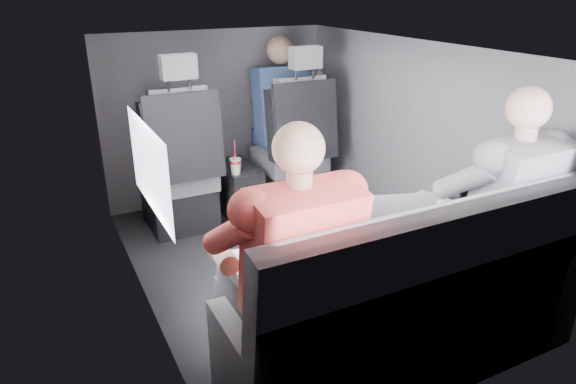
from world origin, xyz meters
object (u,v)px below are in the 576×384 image
laptop_silver (386,227)px  passenger_front_right (281,106)px  front_seat_right (293,159)px  rear_bench (401,315)px  passenger_rear_left (285,268)px  laptop_white (270,255)px  laptop_black (472,202)px  passenger_rear_right (491,212)px  center_console (238,190)px  front_seat_left (180,177)px  soda_cup (235,165)px

laptop_silver → passenger_front_right: 1.99m
front_seat_right → rear_bench: 1.96m
passenger_rear_left → passenger_front_right: passenger_front_right is taller
laptop_white → front_seat_right: bearing=59.6°
front_seat_right → laptop_black: size_ratio=3.53×
laptop_white → passenger_rear_right: bearing=-6.9°
center_console → passenger_rear_right: 1.99m
laptop_white → rear_bench: bearing=-23.3°
passenger_rear_right → passenger_front_right: 2.07m
center_console → passenger_front_right: passenger_front_right is taller
center_console → laptop_white: bearing=-107.3°
laptop_black → passenger_rear_left: bearing=-172.3°
laptop_black → front_seat_left: bearing=123.0°
passenger_front_right → passenger_rear_left: bearing=-115.8°
rear_bench → passenger_rear_right: bearing=9.2°
laptop_silver → rear_bench: bearing=-103.5°
front_seat_left → passenger_rear_left: (-0.08, -1.81, 0.24)m
laptop_silver → passenger_rear_left: (-0.58, -0.13, 0.01)m
laptop_white → front_seat_left: bearing=87.2°
center_console → laptop_black: size_ratio=1.34×
soda_cup → passenger_front_right: 0.73m
passenger_rear_left → passenger_rear_right: bearing=-0.0°
front_seat_left → soda_cup: (0.37, -0.12, 0.06)m
front_seat_left → passenger_front_right: bearing=15.7°
passenger_rear_left → passenger_rear_right: (1.11, -0.00, 0.01)m
laptop_black → laptop_silver: bearing=-176.9°
laptop_white → laptop_silver: laptop_silver is taller
rear_bench → front_seat_right: bearing=76.7°
laptop_black → passenger_front_right: 1.92m
laptop_white → passenger_front_right: bearing=62.6°
soda_cup → laptop_silver: size_ratio=0.64×
passenger_rear_left → passenger_rear_right: size_ratio=0.98×
front_seat_left → passenger_rear_right: 2.10m
center_console → laptop_silver: bearing=-88.2°
rear_bench → laptop_silver: (0.05, 0.22, 0.32)m
front_seat_right → passenger_rear_right: size_ratio=0.99×
passenger_rear_left → laptop_silver: bearing=12.2°
center_console → passenger_rear_left: size_ratio=0.38×
center_console → laptop_silver: laptop_silver is taller
front_seat_right → laptop_black: bearing=-84.0°
laptop_black → center_console: bearing=110.2°
front_seat_right → center_console: bearing=174.9°
front_seat_right → center_console: (-0.45, 0.04, -0.20)m
soda_cup → laptop_white: size_ratio=0.80×
soda_cup → passenger_rear_right: 1.82m
passenger_front_right → rear_bench: bearing=-102.3°
rear_bench → laptop_black: rear_bench is taller
front_seat_left → laptop_white: front_seat_left is taller
center_console → passenger_rear_left: passenger_rear_left is taller
front_seat_left → laptop_silver: bearing=-73.3°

